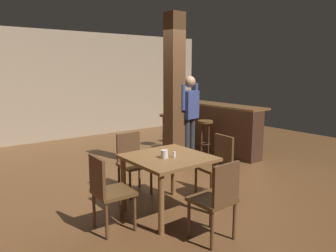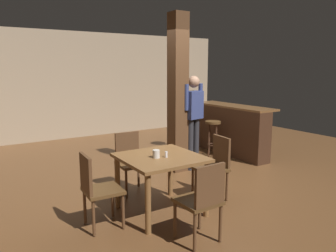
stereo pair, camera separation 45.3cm
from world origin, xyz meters
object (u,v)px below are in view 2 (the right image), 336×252
object	(u,v)px
napkin_cup	(156,154)
standing_person	(193,116)
chair_east	(214,164)
bar_counter	(229,129)
bar_stool_mid	(189,125)
salt_shaker	(166,154)
chair_south	(202,198)
bar_stool_far	(177,122)
dining_table	(161,165)
chair_north	(130,159)
chair_west	(96,187)
bar_stool_near	(213,131)

from	to	relation	value
napkin_cup	standing_person	distance (m)	2.03
chair_east	bar_counter	bearing A→B (deg)	42.65
bar_stool_mid	salt_shaker	bearing A→B (deg)	-131.22
chair_south	salt_shaker	distance (m)	0.86
bar_counter	salt_shaker	bearing A→B (deg)	-146.46
bar_stool_far	napkin_cup	bearing A→B (deg)	-127.86
dining_table	chair_north	world-z (taller)	chair_north
napkin_cup	salt_shaker	size ratio (longest dim) A/B	1.33
chair_north	chair_west	size ratio (longest dim) A/B	1.00
bar_stool_near	chair_north	bearing A→B (deg)	-159.56
chair_north	bar_counter	size ratio (longest dim) A/B	0.44
dining_table	napkin_cup	bearing A→B (deg)	-155.80
chair_north	bar_counter	bearing A→B (deg)	17.32
chair_south	standing_person	size ratio (longest dim) A/B	0.52
bar_stool_far	chair_north	bearing A→B (deg)	-137.57
napkin_cup	bar_stool_far	distance (m)	3.66
chair_west	salt_shaker	bearing A→B (deg)	-6.98
chair_west	bar_counter	distance (m)	4.03
salt_shaker	standing_person	distance (m)	1.98
chair_west	standing_person	size ratio (longest dim) A/B	0.52
chair_south	chair_east	xyz separation A→B (m)	(0.92, 0.89, 0.00)
chair_north	chair_south	world-z (taller)	same
chair_north	napkin_cup	size ratio (longest dim) A/B	8.80
dining_table	bar_stool_far	xyz separation A→B (m)	(2.16, 2.85, -0.04)
chair_south	napkin_cup	xyz separation A→B (m)	(-0.06, 0.86, 0.30)
bar_stool_near	bar_stool_far	distance (m)	1.12
bar_stool_mid	dining_table	bearing A→B (deg)	-132.68
salt_shaker	standing_person	xyz separation A→B (m)	(1.43, 1.35, 0.21)
chair_south	chair_west	xyz separation A→B (m)	(-0.83, 0.92, 0.00)
chair_east	bar_stool_mid	bearing A→B (deg)	61.63
bar_counter	chair_east	bearing A→B (deg)	-137.35
napkin_cup	bar_stool_mid	size ratio (longest dim) A/B	0.13
chair_south	napkin_cup	world-z (taller)	chair_south
chair_south	bar_stool_near	bearing A→B (deg)	48.21
salt_shaker	bar_stool_mid	world-z (taller)	salt_shaker
standing_person	bar_stool_far	size ratio (longest dim) A/B	2.18
standing_person	bar_counter	distance (m)	1.49
chair_north	chair_east	bearing A→B (deg)	-44.18
chair_east	standing_person	bearing A→B (deg)	65.96
standing_person	bar_stool_near	distance (m)	1.08
standing_person	bar_stool_far	bearing A→B (deg)	66.25
standing_person	chair_north	bearing A→B (deg)	-164.86
chair_north	chair_east	distance (m)	1.26
dining_table	bar_stool_near	size ratio (longest dim) A/B	1.28
chair_north	salt_shaker	size ratio (longest dim) A/B	11.69
chair_north	napkin_cup	distance (m)	0.96
dining_table	chair_west	distance (m)	0.86
bar_stool_near	bar_stool_mid	size ratio (longest dim) A/B	0.95
dining_table	chair_east	world-z (taller)	chair_east
chair_north	bar_stool_mid	size ratio (longest dim) A/B	1.11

